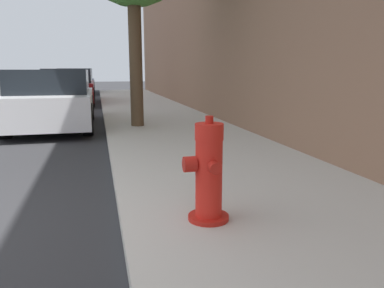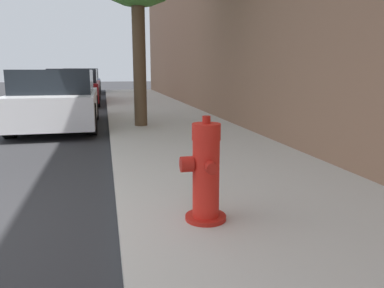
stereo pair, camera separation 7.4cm
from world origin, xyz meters
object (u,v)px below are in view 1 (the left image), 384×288
Objects in this scene: fire_hydrant at (208,174)px; parked_car_near at (53,100)px; parked_car_far at (76,81)px; parked_car_mid at (69,87)px.

fire_hydrant is 0.21× the size of parked_car_near.
parked_car_far is (-0.11, 12.65, 0.03)m from parked_car_near.
parked_car_near is 0.89× the size of parked_car_mid.
fire_hydrant is 12.29m from parked_car_mid.
parked_car_far reaches higher than parked_car_mid.
parked_car_far is at bearing 95.72° from fire_hydrant.
parked_car_mid is at bearing 90.35° from parked_car_near.
parked_car_far reaches higher than parked_car_near.
parked_car_mid is at bearing 98.46° from fire_hydrant.
parked_car_mid is 6.60m from parked_car_far.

